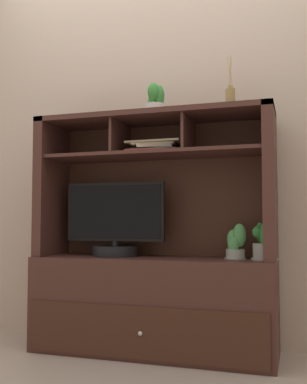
{
  "coord_description": "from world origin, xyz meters",
  "views": [
    {
      "loc": [
        0.8,
        -2.55,
        0.75
      ],
      "look_at": [
        0.0,
        0.0,
        0.91
      ],
      "focal_mm": 43.2,
      "sensor_mm": 36.0,
      "label": 1
    }
  ],
  "objects_px": {
    "potted_fern": "(264,243)",
    "potted_succulent": "(155,103)",
    "potted_orchid": "(236,245)",
    "diffuser_bottle": "(230,99)",
    "magazine_stack_left": "(155,148)",
    "tv_monitor": "(115,227)",
    "media_console": "(154,276)"
  },
  "relations": [
    {
      "from": "tv_monitor",
      "to": "potted_orchid",
      "type": "height_order",
      "value": "tv_monitor"
    },
    {
      "from": "media_console",
      "to": "potted_succulent",
      "type": "relative_size",
      "value": 7.11
    },
    {
      "from": "potted_orchid",
      "to": "magazine_stack_left",
      "type": "relative_size",
      "value": 0.57
    },
    {
      "from": "potted_orchid",
      "to": "potted_succulent",
      "type": "bearing_deg",
      "value": -179.93
    },
    {
      "from": "tv_monitor",
      "to": "potted_succulent",
      "type": "relative_size",
      "value": 3.13
    },
    {
      "from": "potted_fern",
      "to": "tv_monitor",
      "type": "bearing_deg",
      "value": -179.2
    },
    {
      "from": "potted_fern",
      "to": "magazine_stack_left",
      "type": "bearing_deg",
      "value": -178.87
    },
    {
      "from": "diffuser_bottle",
      "to": "potted_succulent",
      "type": "bearing_deg",
      "value": 178.67
    },
    {
      "from": "diffuser_bottle",
      "to": "potted_succulent",
      "type": "height_order",
      "value": "diffuser_bottle"
    },
    {
      "from": "potted_orchid",
      "to": "diffuser_bottle",
      "type": "distance_m",
      "value": 0.82
    },
    {
      "from": "magazine_stack_left",
      "to": "media_console",
      "type": "bearing_deg",
      "value": 137.07
    },
    {
      "from": "potted_fern",
      "to": "potted_orchid",
      "type": "bearing_deg",
      "value": 174.22
    },
    {
      "from": "magazine_stack_left",
      "to": "diffuser_bottle",
      "type": "distance_m",
      "value": 0.51
    },
    {
      "from": "potted_orchid",
      "to": "diffuser_bottle",
      "type": "height_order",
      "value": "diffuser_bottle"
    },
    {
      "from": "media_console",
      "to": "potted_orchid",
      "type": "height_order",
      "value": "media_console"
    },
    {
      "from": "potted_fern",
      "to": "potted_succulent",
      "type": "xyz_separation_m",
      "value": [
        -0.62,
        0.01,
        0.82
      ]
    },
    {
      "from": "media_console",
      "to": "magazine_stack_left",
      "type": "relative_size",
      "value": 4.08
    },
    {
      "from": "tv_monitor",
      "to": "diffuser_bottle",
      "type": "bearing_deg",
      "value": 1.38
    },
    {
      "from": "media_console",
      "to": "diffuser_bottle",
      "type": "height_order",
      "value": "diffuser_bottle"
    },
    {
      "from": "tv_monitor",
      "to": "potted_orchid",
      "type": "xyz_separation_m",
      "value": [
        0.71,
        0.03,
        -0.1
      ]
    },
    {
      "from": "magazine_stack_left",
      "to": "tv_monitor",
      "type": "bearing_deg",
      "value": 179.99
    },
    {
      "from": "media_console",
      "to": "potted_succulent",
      "type": "bearing_deg",
      "value": 76.7
    },
    {
      "from": "potted_succulent",
      "to": "diffuser_bottle",
      "type": "bearing_deg",
      "value": -1.33
    },
    {
      "from": "tv_monitor",
      "to": "potted_fern",
      "type": "relative_size",
      "value": 3.03
    },
    {
      "from": "magazine_stack_left",
      "to": "potted_succulent",
      "type": "distance_m",
      "value": 0.27
    },
    {
      "from": "potted_succulent",
      "to": "potted_orchid",
      "type": "bearing_deg",
      "value": 0.07
    },
    {
      "from": "diffuser_bottle",
      "to": "potted_fern",
      "type": "bearing_deg",
      "value": -1.49
    },
    {
      "from": "tv_monitor",
      "to": "diffuser_bottle",
      "type": "height_order",
      "value": "diffuser_bottle"
    },
    {
      "from": "diffuser_bottle",
      "to": "potted_succulent",
      "type": "relative_size",
      "value": 1.6
    },
    {
      "from": "tv_monitor",
      "to": "potted_orchid",
      "type": "bearing_deg",
      "value": 2.22
    },
    {
      "from": "tv_monitor",
      "to": "potted_succulent",
      "type": "height_order",
      "value": "potted_succulent"
    },
    {
      "from": "potted_fern",
      "to": "potted_succulent",
      "type": "distance_m",
      "value": 1.02
    }
  ]
}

